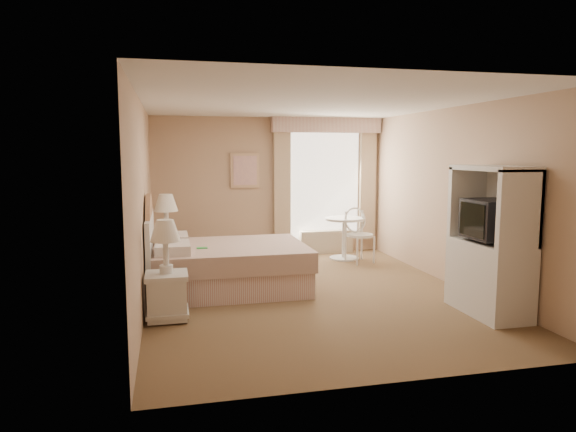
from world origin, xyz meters
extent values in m
cube|color=brown|center=(0.00, 0.00, 0.00)|extent=(4.20, 5.50, 0.01)
cube|color=silver|center=(0.00, 0.00, 2.50)|extent=(4.20, 5.50, 0.01)
cube|color=tan|center=(0.00, 2.75, 1.25)|extent=(4.20, 0.01, 2.50)
cube|color=tan|center=(0.00, -2.75, 1.25)|extent=(4.20, 0.01, 2.50)
cube|color=tan|center=(-2.10, 0.00, 1.25)|extent=(0.01, 5.50, 2.50)
cube|color=tan|center=(2.10, 0.00, 1.25)|extent=(0.01, 5.50, 2.50)
cube|color=white|center=(1.05, 2.72, 1.25)|extent=(1.30, 0.02, 2.00)
cube|color=tan|center=(0.22, 2.67, 1.25)|extent=(0.30, 0.08, 2.05)
cube|color=tan|center=(1.88, 2.67, 1.25)|extent=(0.30, 0.08, 2.05)
cube|color=tan|center=(1.05, 2.63, 2.37)|extent=(2.05, 0.20, 0.28)
cube|color=beige|center=(1.05, 2.63, 0.21)|extent=(1.00, 0.22, 0.42)
cube|color=tan|center=(-0.45, 2.72, 1.55)|extent=(0.52, 0.03, 0.62)
cube|color=beige|center=(-0.45, 2.70, 1.55)|extent=(0.42, 0.02, 0.52)
cube|color=tan|center=(-1.00, 0.46, 0.17)|extent=(2.01, 1.53, 0.34)
cube|color=#C7AD95|center=(-1.00, 0.46, 0.48)|extent=(2.06, 1.59, 0.27)
cube|color=beige|center=(-1.76, 0.10, 0.67)|extent=(0.43, 0.59, 0.13)
cube|color=beige|center=(-1.76, 0.82, 0.67)|extent=(0.43, 0.59, 0.13)
cube|color=green|center=(-1.38, 0.32, 0.62)|extent=(0.14, 0.10, 0.01)
cube|color=silver|center=(-2.05, 0.46, 0.53)|extent=(0.06, 1.62, 1.05)
cylinder|color=#A67358|center=(-2.05, 0.46, 0.62)|extent=(0.05, 1.44, 1.44)
cube|color=silver|center=(-1.84, -0.70, 0.25)|extent=(0.43, 0.43, 0.46)
cube|color=silver|center=(-1.84, -0.70, 0.51)|extent=(0.46, 0.46, 0.06)
cube|color=silver|center=(-1.84, -0.70, 0.09)|extent=(0.46, 0.46, 0.05)
cylinder|color=silver|center=(-1.84, -0.70, 0.58)|extent=(0.15, 0.15, 0.09)
cylinder|color=silver|center=(-1.84, -0.70, 0.77)|extent=(0.06, 0.06, 0.37)
cone|color=white|center=(-1.84, -0.70, 1.02)|extent=(0.33, 0.33, 0.24)
cube|color=silver|center=(-1.84, 1.56, 0.27)|extent=(0.46, 0.46, 0.50)
cube|color=silver|center=(-1.84, 1.56, 0.56)|extent=(0.50, 0.50, 0.06)
cube|color=silver|center=(-1.84, 1.56, 0.10)|extent=(0.50, 0.50, 0.05)
cylinder|color=silver|center=(-1.84, 1.56, 0.64)|extent=(0.16, 0.16, 0.10)
cylinder|color=silver|center=(-1.84, 1.56, 0.84)|extent=(0.07, 0.07, 0.40)
cone|color=white|center=(-1.84, 1.56, 1.11)|extent=(0.36, 0.36, 0.26)
cylinder|color=silver|center=(1.20, 2.01, 0.01)|extent=(0.51, 0.51, 0.03)
cylinder|color=silver|center=(1.20, 2.01, 0.37)|extent=(0.08, 0.08, 0.69)
cylinder|color=silver|center=(1.20, 2.01, 0.71)|extent=(0.69, 0.69, 0.04)
cylinder|color=silver|center=(1.24, 1.47, 0.23)|extent=(0.03, 0.03, 0.46)
cylinder|color=silver|center=(1.57, 1.56, 0.23)|extent=(0.03, 0.03, 0.46)
cylinder|color=silver|center=(1.15, 1.80, 0.23)|extent=(0.03, 0.03, 0.46)
cylinder|color=silver|center=(1.48, 1.90, 0.23)|extent=(0.03, 0.03, 0.46)
cylinder|color=silver|center=(1.36, 1.68, 0.47)|extent=(0.55, 0.55, 0.04)
torus|color=silver|center=(1.32, 1.82, 0.72)|extent=(0.45, 0.22, 0.44)
cylinder|color=silver|center=(1.15, 1.80, 0.66)|extent=(0.03, 0.03, 0.41)
cylinder|color=silver|center=(1.48, 1.90, 0.66)|extent=(0.03, 0.03, 0.41)
cube|color=silver|center=(1.81, -1.30, 0.42)|extent=(0.52, 1.04, 0.85)
cube|color=silver|center=(1.81, -1.78, 1.27)|extent=(0.52, 0.08, 0.85)
cube|color=silver|center=(1.81, -0.82, 1.27)|extent=(0.52, 0.08, 0.85)
cube|color=silver|center=(1.81, -1.30, 1.70)|extent=(0.52, 1.04, 0.06)
cube|color=silver|center=(2.05, -1.30, 1.27)|extent=(0.04, 1.04, 0.85)
cube|color=black|center=(1.79, -1.30, 1.11)|extent=(0.45, 0.57, 0.45)
cube|color=black|center=(1.56, -1.30, 1.11)|extent=(0.02, 0.47, 0.38)
camera|label=1|loc=(-1.78, -6.44, 1.87)|focal=32.00mm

